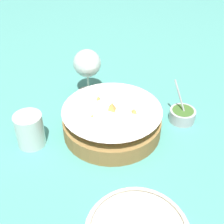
% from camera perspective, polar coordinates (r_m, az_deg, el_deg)
% --- Properties ---
extents(ground_plane, '(4.00, 4.00, 0.00)m').
position_cam_1_polar(ground_plane, '(0.84, -0.42, -5.23)').
color(ground_plane, teal).
extents(food_basket, '(0.27, 0.27, 0.10)m').
position_cam_1_polar(food_basket, '(0.84, 0.01, -1.78)').
color(food_basket, olive).
rests_on(food_basket, ground_plane).
extents(sauce_cup, '(0.08, 0.07, 0.12)m').
position_cam_1_polar(sauce_cup, '(0.91, 12.73, -0.47)').
color(sauce_cup, '#B7B7BC').
rests_on(sauce_cup, ground_plane).
extents(wine_glass, '(0.09, 0.09, 0.15)m').
position_cam_1_polar(wine_glass, '(0.97, -4.57, 8.63)').
color(wine_glass, silver).
rests_on(wine_glass, ground_plane).
extents(beer_mug, '(0.11, 0.07, 0.09)m').
position_cam_1_polar(beer_mug, '(0.83, -14.84, -3.31)').
color(beer_mug, silver).
rests_on(beer_mug, ground_plane).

